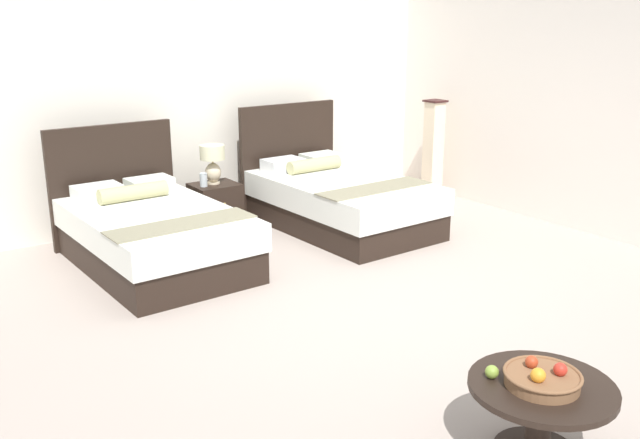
# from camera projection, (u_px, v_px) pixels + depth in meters

# --- Properties ---
(ground_plane) EXTENTS (10.03, 10.22, 0.02)m
(ground_plane) POSITION_uv_depth(u_px,v_px,m) (378.00, 309.00, 5.60)
(ground_plane) COLOR #AA9A90
(wall_back) EXTENTS (10.03, 0.12, 2.90)m
(wall_back) POSITION_uv_depth(u_px,v_px,m) (192.00, 92.00, 7.79)
(wall_back) COLOR white
(wall_back) RESTS_ON ground
(wall_side_right) EXTENTS (0.12, 5.82, 2.90)m
(wall_side_right) POSITION_uv_depth(u_px,v_px,m) (592.00, 97.00, 7.28)
(wall_side_right) COLOR white
(wall_side_right) RESTS_ON ground
(bed_near_window) EXTENTS (1.35, 2.07, 1.23)m
(bed_near_window) POSITION_uv_depth(u_px,v_px,m) (152.00, 233.00, 6.48)
(bed_near_window) COLOR black
(bed_near_window) RESTS_ON ground
(bed_near_corner) EXTENTS (1.36, 2.17, 1.28)m
(bed_near_corner) POSITION_uv_depth(u_px,v_px,m) (338.00, 199.00, 7.68)
(bed_near_corner) COLOR black
(bed_near_corner) RESTS_ON ground
(nightstand) EXTENTS (0.49, 0.45, 0.50)m
(nightstand) POSITION_uv_depth(u_px,v_px,m) (215.00, 206.00, 7.67)
(nightstand) COLOR black
(nightstand) RESTS_ON ground
(table_lamp) EXTENTS (0.27, 0.27, 0.43)m
(table_lamp) POSITION_uv_depth(u_px,v_px,m) (213.00, 160.00, 7.54)
(table_lamp) COLOR beige
(table_lamp) RESTS_ON nightstand
(vase) EXTENTS (0.08, 0.08, 0.15)m
(vase) POSITION_uv_depth(u_px,v_px,m) (204.00, 180.00, 7.46)
(vase) COLOR silver
(vase) RESTS_ON nightstand
(coffee_table) EXTENTS (0.77, 0.77, 0.42)m
(coffee_table) POSITION_uv_depth(u_px,v_px,m) (540.00, 405.00, 3.64)
(coffee_table) COLOR black
(coffee_table) RESTS_ON ground
(fruit_bowl) EXTENTS (0.40, 0.40, 0.14)m
(fruit_bowl) POSITION_uv_depth(u_px,v_px,m) (542.00, 378.00, 3.58)
(fruit_bowl) COLOR brown
(fruit_bowl) RESTS_ON coffee_table
(loose_apple) EXTENTS (0.07, 0.07, 0.07)m
(loose_apple) POSITION_uv_depth(u_px,v_px,m) (492.00, 372.00, 3.66)
(loose_apple) COLOR #84A43B
(loose_apple) RESTS_ON coffee_table
(floor_lamp_corner) EXTENTS (0.23, 0.23, 1.26)m
(floor_lamp_corner) POSITION_uv_depth(u_px,v_px,m) (433.00, 150.00, 8.84)
(floor_lamp_corner) COLOR #361919
(floor_lamp_corner) RESTS_ON ground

